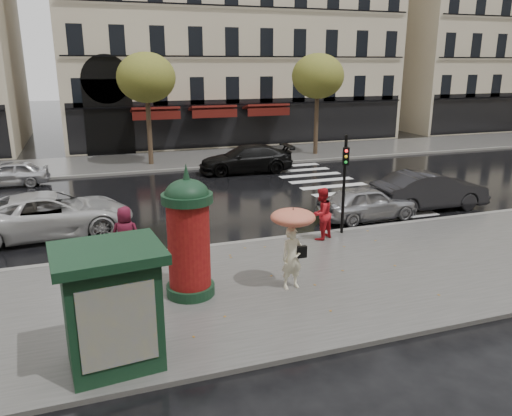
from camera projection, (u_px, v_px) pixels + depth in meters
name	position (u px, v px, depth m)	size (l,w,h in m)	color
ground	(305.00, 275.00, 14.64)	(160.00, 160.00, 0.00)	black
near_sidewalk	(312.00, 280.00, 14.17)	(90.00, 7.00, 0.12)	#474744
far_sidewalk	(181.00, 160.00, 31.86)	(90.00, 6.00, 0.12)	#474744
near_kerb	(269.00, 240.00, 17.34)	(90.00, 0.25, 0.14)	slate
far_kerb	(191.00, 169.00, 29.14)	(90.00, 0.25, 0.14)	slate
zebra_crossing	(334.00, 186.00, 25.24)	(3.60, 11.75, 0.01)	silver
bldg_far_right	(495.00, 8.00, 49.44)	(24.00, 14.00, 22.90)	#B7A88C
tree_far_left	(146.00, 78.00, 28.90)	(3.40, 3.40, 6.64)	#38281C
tree_far_right	(318.00, 77.00, 32.37)	(3.40, 3.40, 6.64)	#38281C
woman_umbrella	(293.00, 235.00, 13.13)	(1.19, 1.19, 2.28)	#F2EBC7
woman_red	(321.00, 214.00, 17.07)	(0.88, 0.69, 1.82)	red
man_burgundy	(126.00, 235.00, 15.01)	(0.87, 0.56, 1.77)	#571124
morris_column	(188.00, 234.00, 12.71)	(1.30, 1.30, 3.50)	#13311D
traffic_light	(345.00, 175.00, 17.29)	(0.27, 0.35, 3.52)	black
newsstand	(112.00, 306.00, 9.78)	(2.22, 1.93, 2.48)	#13311D
car_silver	(367.00, 203.00, 19.72)	(1.62, 4.02, 1.37)	#A4A4A9
car_darkgrey	(430.00, 190.00, 21.12)	(1.71, 4.92, 1.62)	black
car_white	(52.00, 214.00, 17.82)	(2.60, 5.65, 1.57)	#B9B9B9
car_black	(246.00, 159.00, 28.28)	(2.16, 5.31, 1.54)	black
car_far_silver	(9.00, 174.00, 25.09)	(1.51, 3.77, 1.28)	silver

